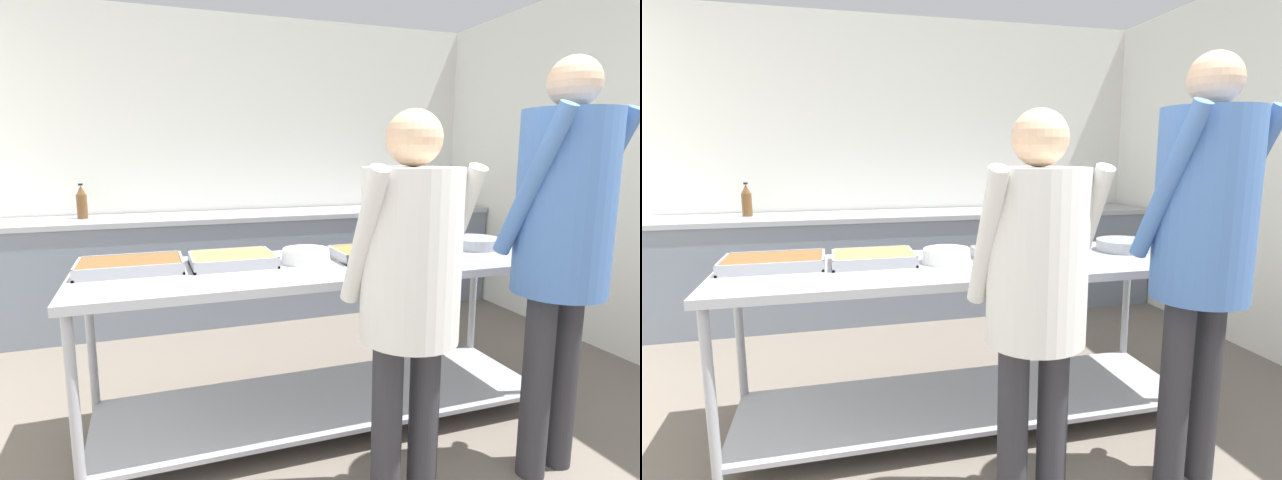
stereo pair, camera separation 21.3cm
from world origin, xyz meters
TOP-DOWN VIEW (x-y plane):
  - wall_rear at (0.00, 3.88)m, footprint 4.54×0.06m
  - wall_right at (2.24, 1.94)m, footprint 0.06×4.00m
  - back_counter at (-0.00, 3.51)m, footprint 4.38×0.65m
  - serving_counter at (-0.05, 1.56)m, footprint 2.43×0.79m
  - serving_tray_greens at (-1.00, 1.69)m, footprint 0.48×0.33m
  - serving_tray_roast at (-0.52, 1.67)m, footprint 0.41×0.33m
  - plate_stack at (-0.15, 1.60)m, footprint 0.25×0.25m
  - serving_tray_vegetables at (0.20, 1.59)m, footprint 0.38×0.30m
  - broccoli_bowl at (0.54, 1.69)m, footprint 0.23×0.23m
  - sauce_pan at (0.91, 1.65)m, footprint 0.45×0.31m
  - guest_serving_left at (0.74, 0.83)m, footprint 0.52×0.41m
  - guest_serving_right at (0.02, 0.84)m, footprint 0.48×0.38m
  - water_bottle at (-1.40, 3.59)m, footprint 0.08×0.08m

SIDE VIEW (x-z plane):
  - back_counter at x=0.00m, z-range 0.00..0.91m
  - serving_counter at x=-0.05m, z-range 0.16..1.03m
  - serving_tray_vegetables at x=0.20m, z-range 0.87..0.93m
  - serving_tray_roast at x=-0.52m, z-range 0.87..0.93m
  - serving_tray_greens at x=-1.00m, z-range 0.87..0.93m
  - sauce_pan at x=0.91m, z-range 0.88..0.94m
  - plate_stack at x=-0.15m, z-range 0.87..0.94m
  - broccoli_bowl at x=0.54m, z-range 0.86..0.97m
  - guest_serving_right at x=0.02m, z-range 0.18..1.76m
  - water_bottle at x=-1.40m, z-range 0.90..1.18m
  - guest_serving_left at x=0.74m, z-range 0.21..2.03m
  - wall_rear at x=0.00m, z-range 0.00..2.65m
  - wall_right at x=2.24m, z-range 0.00..2.65m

